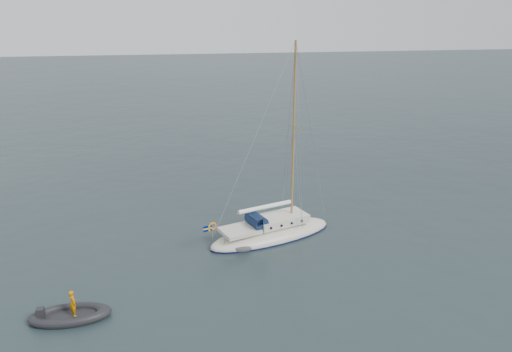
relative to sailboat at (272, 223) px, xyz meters
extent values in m
plane|color=black|center=(-0.93, -0.76, -1.05)|extent=(300.00, 300.00, 0.00)
ellipsoid|color=beige|center=(0.00, 0.00, -0.89)|extent=(9.22, 2.87, 1.54)
cube|color=white|center=(0.71, 0.00, 0.16)|extent=(3.69, 1.95, 0.56)
cube|color=beige|center=(-2.46, 0.00, 0.00)|extent=(2.46, 1.95, 0.26)
cylinder|color=#101F3C|center=(-1.18, 0.00, 0.44)|extent=(0.98, 1.69, 0.98)
cube|color=#101F3C|center=(-1.39, 0.00, 0.65)|extent=(0.46, 1.69, 0.41)
cylinder|color=olive|center=(1.64, 0.00, 6.02)|extent=(0.15, 0.15, 12.29)
cylinder|color=olive|center=(1.64, 0.00, 6.64)|extent=(0.05, 2.25, 0.05)
cylinder|color=olive|center=(-0.52, 0.00, 1.26)|extent=(4.30, 0.10, 0.10)
cylinder|color=white|center=(-0.52, 0.00, 1.31)|extent=(4.00, 0.29, 0.29)
cylinder|color=#9B9CA3|center=(-4.10, 0.00, 0.44)|extent=(0.04, 2.25, 0.04)
torus|color=orange|center=(-4.15, 0.61, 0.44)|extent=(0.55, 0.10, 0.55)
cylinder|color=olive|center=(-4.46, 0.00, 0.34)|extent=(0.03, 0.03, 0.92)
cube|color=#000D5F|center=(-4.77, 0.00, 0.64)|extent=(0.61, 0.02, 0.39)
cube|color=#FFC200|center=(-4.77, 0.00, 0.64)|extent=(0.64, 0.03, 0.09)
cube|color=#FFC200|center=(-4.65, 0.00, 0.64)|extent=(0.09, 0.03, 0.41)
cylinder|color=black|center=(-0.62, 0.98, 0.16)|extent=(0.18, 0.06, 0.18)
cylinder|color=black|center=(-0.62, -0.98, 0.16)|extent=(0.18, 0.06, 0.18)
cylinder|color=black|center=(0.20, 0.98, 0.16)|extent=(0.18, 0.06, 0.18)
cylinder|color=black|center=(0.20, -0.98, 0.16)|extent=(0.18, 0.06, 0.18)
cylinder|color=black|center=(1.02, 0.98, 0.16)|extent=(0.18, 0.06, 0.18)
cylinder|color=black|center=(1.02, -0.98, 0.16)|extent=(0.18, 0.06, 0.18)
cylinder|color=black|center=(1.84, 0.98, 0.16)|extent=(0.18, 0.06, 0.18)
cylinder|color=black|center=(1.84, -0.98, 0.16)|extent=(0.18, 0.06, 0.18)
cube|color=#434448|center=(-2.95, -1.28, -0.92)|extent=(1.72, 0.71, 0.10)
cube|color=black|center=(-12.12, -7.64, -0.90)|extent=(2.56, 1.07, 0.13)
cube|color=black|center=(-13.51, -7.64, -0.57)|extent=(0.37, 0.37, 0.64)
imported|color=#C87000|center=(-11.90, -7.64, -0.14)|extent=(0.50, 0.60, 1.42)
camera|label=1|loc=(-6.61, -30.85, 14.05)|focal=35.00mm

